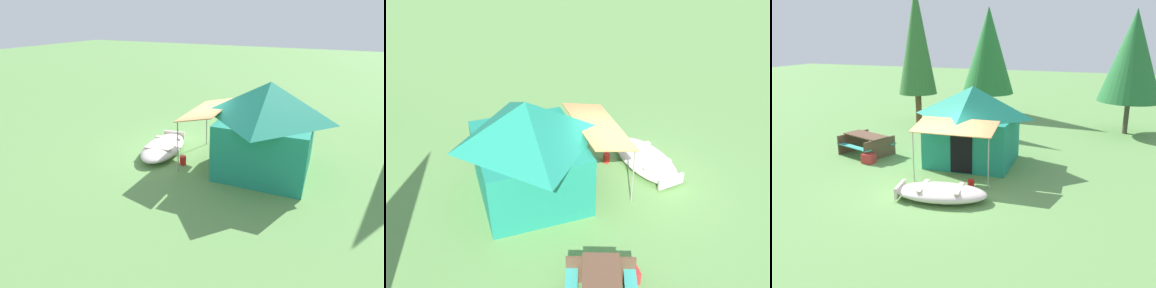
# 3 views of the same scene
# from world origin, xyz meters

# --- Properties ---
(ground_plane) EXTENTS (80.00, 80.00, 0.00)m
(ground_plane) POSITION_xyz_m (0.00, 0.00, 0.00)
(ground_plane) COLOR #62934D
(beached_rowboat) EXTENTS (2.84, 1.73, 0.43)m
(beached_rowboat) POSITION_xyz_m (0.64, -0.81, 0.22)
(beached_rowboat) COLOR silver
(beached_rowboat) RESTS_ON ground_plane
(canvas_cabin_tent) EXTENTS (3.29, 4.08, 2.80)m
(canvas_cabin_tent) POSITION_xyz_m (0.35, 2.72, 1.45)
(canvas_cabin_tent) COLOR #1D846B
(canvas_cabin_tent) RESTS_ON ground_plane
(picnic_table) EXTENTS (2.18, 1.96, 0.80)m
(picnic_table) POSITION_xyz_m (-3.86, 2.16, 0.49)
(picnic_table) COLOR brown
(picnic_table) RESTS_ON ground_plane
(cooler_box) EXTENTS (0.45, 0.34, 0.35)m
(cooler_box) POSITION_xyz_m (-3.18, 1.28, 0.17)
(cooler_box) COLOR red
(cooler_box) RESTS_ON ground_plane
(fuel_can) EXTENTS (0.29, 0.29, 0.28)m
(fuel_can) POSITION_xyz_m (1.18, 0.26, 0.14)
(fuel_can) COLOR red
(fuel_can) RESTS_ON ground_plane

